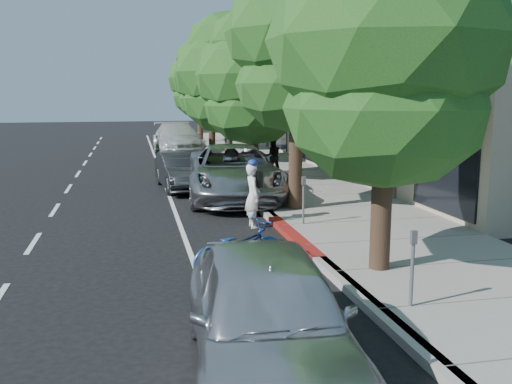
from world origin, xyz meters
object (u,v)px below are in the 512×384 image
object	(u,v)px
street_tree_4	(211,79)
silver_suv	(233,172)
street_tree_2	(253,78)
pedestrian	(272,156)
street_tree_3	(228,75)
bicycle	(239,248)
street_tree_1	(297,37)
street_tree_0	(388,46)
white_pickup	(178,139)
street_tree_5	(200,80)
near_car_a	(268,315)
cyclist	(253,196)
dark_suv_far	(173,140)
dark_sedan	(181,171)

from	to	relation	value
street_tree_4	silver_suv	bearing A→B (deg)	-95.22
street_tree_2	pedestrian	world-z (taller)	street_tree_2
street_tree_3	bicycle	world-z (taller)	street_tree_3
street_tree_1	silver_suv	world-z (taller)	street_tree_1
street_tree_0	white_pickup	bearing A→B (deg)	95.32
street_tree_5	bicycle	bearing A→B (deg)	-95.25
street_tree_0	street_tree_4	bearing A→B (deg)	90.00
street_tree_5	near_car_a	size ratio (longest dim) A/B	1.48
street_tree_3	street_tree_5	xyz separation A→B (m)	(0.00, 12.00, 0.00)
street_tree_5	bicycle	size ratio (longest dim) A/B	3.53
cyclist	dark_suv_far	xyz separation A→B (m)	(-0.78, 18.98, -0.04)
pedestrian	dark_suv_far	bearing A→B (deg)	-73.65
street_tree_0	street_tree_2	distance (m)	12.00
cyclist	pedestrian	xyz separation A→B (m)	(2.55, 8.19, 0.09)
street_tree_5	silver_suv	xyz separation A→B (m)	(-1.40, -21.31, -3.51)
street_tree_4	pedestrian	bearing A→B (deg)	-85.21
silver_suv	street_tree_2	bearing A→B (deg)	71.50
street_tree_2	cyclist	bearing A→B (deg)	-102.08
street_tree_1	street_tree_2	size ratio (longest dim) A/B	1.18
near_car_a	street_tree_2	bearing A→B (deg)	83.24
street_tree_2	bicycle	bearing A→B (deg)	-103.37
street_tree_1	dark_sedan	size ratio (longest dim) A/B	1.94
street_tree_4	pedestrian	world-z (taller)	street_tree_4
dark_suv_far	dark_sedan	bearing A→B (deg)	-87.80
bicycle	silver_suv	world-z (taller)	silver_suv
cyclist	silver_suv	bearing A→B (deg)	-4.77
street_tree_4	street_tree_3	bearing A→B (deg)	-90.00
cyclist	dark_suv_far	size ratio (longest dim) A/B	0.36
street_tree_2	street_tree_4	size ratio (longest dim) A/B	0.96
street_tree_2	near_car_a	bearing A→B (deg)	-101.31
street_tree_1	silver_suv	xyz separation A→B (m)	(-1.40, 2.69, -4.21)
near_car_a	street_tree_3	bearing A→B (deg)	86.34
street_tree_5	dark_sedan	world-z (taller)	street_tree_5
street_tree_0	pedestrian	world-z (taller)	street_tree_0
street_tree_3	street_tree_4	world-z (taller)	street_tree_3
cyclist	bicycle	distance (m)	4.05
dark_suv_far	pedestrian	world-z (taller)	pedestrian
street_tree_0	dark_sedan	size ratio (longest dim) A/B	1.74
street_tree_2	dark_sedan	size ratio (longest dim) A/B	1.65
street_tree_3	dark_suv_far	world-z (taller)	street_tree_3
street_tree_3	pedestrian	bearing A→B (deg)	-79.86
street_tree_1	street_tree_4	distance (m)	18.02
street_tree_2	street_tree_5	distance (m)	18.00
street_tree_2	pedestrian	distance (m)	3.38
street_tree_3	silver_suv	distance (m)	10.05
street_tree_3	street_tree_5	world-z (taller)	street_tree_3
street_tree_2	street_tree_5	world-z (taller)	street_tree_5
street_tree_1	silver_suv	distance (m)	5.19
street_tree_4	dark_sedan	size ratio (longest dim) A/B	1.72
bicycle	near_car_a	size ratio (longest dim) A/B	0.42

